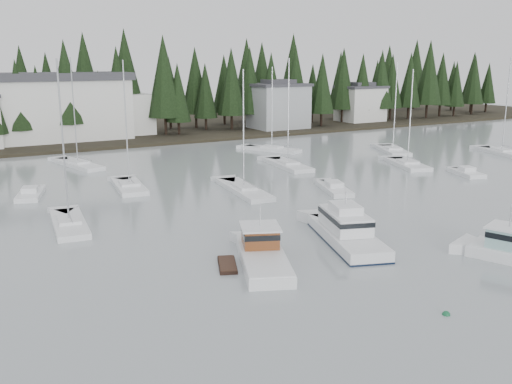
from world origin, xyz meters
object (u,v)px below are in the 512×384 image
sailboat_10 (129,188)px  runabout_4 (31,195)px  sailboat_3 (502,153)px  sailboat_4 (288,166)px  house_east_a (278,105)px  house_east_b (361,103)px  runabout_2 (466,174)px  sailboat_8 (407,166)px  sailboat_9 (69,226)px  sailboat_0 (272,150)px  sailboat_6 (244,191)px  lobster_boat_brown (261,256)px  harbor_inn (65,107)px  sailboat_2 (393,152)px  cabin_cruiser_center (346,233)px  sailboat_7 (78,166)px  runabout_1 (334,190)px

sailboat_10 → runabout_4: 9.90m
sailboat_3 → sailboat_4: (-32.89, 6.89, -0.01)m
house_east_a → house_east_b: (22.00, 2.00, -0.50)m
sailboat_10 → runabout_2: size_ratio=2.53×
sailboat_8 → sailboat_9: (-44.17, -6.44, 0.02)m
sailboat_0 → runabout_2: size_ratio=2.34×
sailboat_8 → sailboat_0: bearing=44.5°
runabout_2 → sailboat_10: bearing=89.7°
runabout_4 → runabout_2: bearing=-89.6°
house_east_b → sailboat_10: sailboat_10 is taller
sailboat_6 → lobster_boat_brown: bearing=161.9°
sailboat_10 → harbor_inn: bearing=5.3°
harbor_inn → sailboat_2: (40.00, -35.19, -5.70)m
sailboat_0 → sailboat_4: sailboat_4 is taller
house_east_a → sailboat_9: sailboat_9 is taller
cabin_cruiser_center → sailboat_6: bearing=15.1°
house_east_a → sailboat_3: bearing=-70.9°
cabin_cruiser_center → sailboat_4: 31.07m
house_east_a → sailboat_9: size_ratio=0.75×
sailboat_8 → runabout_2: bearing=-146.0°
sailboat_4 → runabout_4: size_ratio=2.36×
sailboat_7 → harbor_inn: bearing=-21.5°
harbor_inn → lobster_boat_brown: size_ratio=3.19×
house_east_b → sailboat_3: sailboat_3 is taller
house_east_a → sailboat_8: bearing=-97.4°
sailboat_6 → sailboat_3: bearing=-79.1°
harbor_inn → sailboat_4: bearing=-62.0°
runabout_1 → house_east_a: bearing=-5.8°
cabin_cruiser_center → house_east_a: bearing=-8.8°
house_east_b → lobster_boat_brown: house_east_b is taller
sailboat_10 → runabout_1: size_ratio=1.92×
lobster_boat_brown → runabout_4: size_ratio=1.53×
sailboat_8 → sailboat_10: size_ratio=0.92×
cabin_cruiser_center → sailboat_6: (1.16, 18.51, -0.60)m
sailboat_0 → runabout_2: (10.82, -27.26, 0.06)m
cabin_cruiser_center → runabout_2: bearing=-46.7°
runabout_4 → sailboat_8: bearing=-80.8°
cabin_cruiser_center → sailboat_7: bearing=32.8°
sailboat_6 → runabout_4: sailboat_6 is taller
house_east_a → runabout_2: 48.61m
house_east_a → sailboat_6: (-30.79, -42.85, -4.84)m
house_east_a → sailboat_0: sailboat_0 is taller
sailboat_2 → sailboat_4: size_ratio=0.96×
sailboat_0 → sailboat_6: 27.47m
sailboat_3 → runabout_4: bearing=99.8°
lobster_boat_brown → cabin_cruiser_center: size_ratio=0.85×
lobster_boat_brown → sailboat_7: size_ratio=0.64×
runabout_2 → sailboat_7: bearing=72.0°
runabout_1 → sailboat_6: bearing=82.8°
sailboat_4 → runabout_4: sailboat_4 is taller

